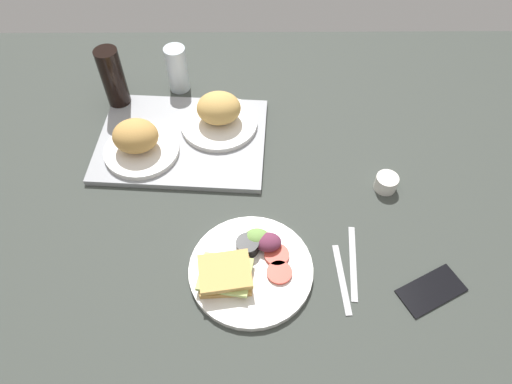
# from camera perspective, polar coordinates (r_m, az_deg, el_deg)

# --- Properties ---
(ground_plane) EXTENTS (1.90, 1.50, 0.03)m
(ground_plane) POSITION_cam_1_polar(r_m,az_deg,el_deg) (1.14, -0.99, -2.87)
(ground_plane) COLOR #383D38
(serving_tray) EXTENTS (0.47, 0.36, 0.02)m
(serving_tray) POSITION_cam_1_polar(r_m,az_deg,el_deg) (1.29, -9.08, 6.33)
(serving_tray) COLOR gray
(serving_tray) RESTS_ON ground_plane
(bread_plate_near) EXTENTS (0.20, 0.20, 0.09)m
(bread_plate_near) POSITION_cam_1_polar(r_m,az_deg,el_deg) (1.25, -14.35, 6.10)
(bread_plate_near) COLOR white
(bread_plate_near) RESTS_ON serving_tray
(bread_plate_far) EXTENTS (0.21, 0.21, 0.10)m
(bread_plate_far) POSITION_cam_1_polar(r_m,az_deg,el_deg) (1.28, -4.59, 9.57)
(bread_plate_far) COLOR white
(bread_plate_far) RESTS_ON serving_tray
(plate_with_salad) EXTENTS (0.28, 0.28, 0.05)m
(plate_with_salad) POSITION_cam_1_polar(r_m,az_deg,el_deg) (1.03, -1.00, -9.10)
(plate_with_salad) COLOR white
(plate_with_salad) RESTS_ON ground_plane
(drinking_glass) EXTENTS (0.06, 0.06, 0.14)m
(drinking_glass) POSITION_cam_1_polar(r_m,az_deg,el_deg) (1.42, -9.67, 14.71)
(drinking_glass) COLOR silver
(drinking_glass) RESTS_ON ground_plane
(soda_bottle) EXTENTS (0.06, 0.06, 0.19)m
(soda_bottle) POSITION_cam_1_polar(r_m,az_deg,el_deg) (1.38, -17.13, 13.10)
(soda_bottle) COLOR black
(soda_bottle) RESTS_ON ground_plane
(espresso_cup) EXTENTS (0.06, 0.06, 0.04)m
(espresso_cup) POSITION_cam_1_polar(r_m,az_deg,el_deg) (1.20, 15.73, 1.11)
(espresso_cup) COLOR silver
(espresso_cup) RESTS_ON ground_plane
(fork) EXTENTS (0.02, 0.17, 0.01)m
(fork) POSITION_cam_1_polar(r_m,az_deg,el_deg) (1.05, 10.52, -10.44)
(fork) COLOR #B7B7BC
(fork) RESTS_ON ground_plane
(knife) EXTENTS (0.03, 0.19, 0.01)m
(knife) POSITION_cam_1_polar(r_m,az_deg,el_deg) (1.08, 11.86, -8.48)
(knife) COLOR #B7B7BC
(knife) RESTS_ON ground_plane
(cell_phone) EXTENTS (0.16, 0.13, 0.01)m
(cell_phone) POSITION_cam_1_polar(r_m,az_deg,el_deg) (1.09, 20.81, -11.22)
(cell_phone) COLOR black
(cell_phone) RESTS_ON ground_plane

